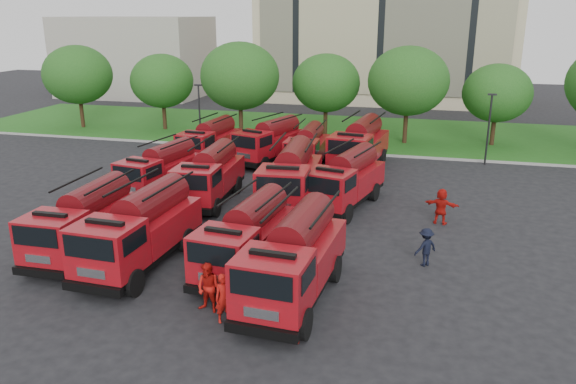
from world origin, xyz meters
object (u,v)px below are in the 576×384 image
firefighter_0 (225,321)px  fire_truck_0 (85,221)px  fire_truck_9 (270,141)px  fire_truck_10 (308,148)px  fire_truck_1 (141,229)px  fire_truck_8 (210,141)px  fire_truck_11 (359,145)px  fire_truck_2 (247,237)px  firefighter_1 (210,311)px  fire_truck_5 (210,175)px  firefighter_5 (440,224)px  fire_truck_4 (161,169)px  fire_truck_7 (346,180)px  fire_truck_6 (291,178)px  firefighter_2 (295,340)px  fire_truck_3 (294,258)px  firefighter_4 (129,241)px

firefighter_0 → fire_truck_0: bearing=116.5°
fire_truck_9 → fire_truck_10: (3.02, -1.00, -0.09)m
fire_truck_0 → fire_truck_9: size_ratio=0.96×
fire_truck_1 → fire_truck_10: 17.85m
fire_truck_8 → fire_truck_11: (10.95, 0.26, 0.24)m
firefighter_0 → fire_truck_9: bearing=65.0°
fire_truck_2 → firefighter_1: bearing=-89.1°
fire_truck_2 → fire_truck_5: size_ratio=0.99×
fire_truck_5 → firefighter_5: bearing=-5.4°
fire_truck_0 → fire_truck_4: size_ratio=1.02×
firefighter_5 → fire_truck_10: bearing=-34.2°
fire_truck_7 → fire_truck_6: bearing=-149.6°
firefighter_2 → fire_truck_8: bearing=39.6°
fire_truck_3 → firefighter_4: size_ratio=3.78×
fire_truck_11 → firefighter_2: size_ratio=4.19×
fire_truck_2 → firefighter_2: bearing=-50.6°
fire_truck_3 → firefighter_1: bearing=-143.6°
fire_truck_5 → firefighter_1: bearing=-71.7°
fire_truck_5 → fire_truck_9: bearing=81.9°
firefighter_1 → fire_truck_5: bearing=123.2°
firefighter_2 → firefighter_4: (-9.75, 6.39, 0.00)m
firefighter_0 → fire_truck_6: bearing=56.3°
fire_truck_0 → firefighter_2: bearing=-23.9°
fire_truck_4 → fire_truck_5: bearing=-4.8°
fire_truck_1 → fire_truck_2: bearing=10.0°
fire_truck_7 → firefighter_4: size_ratio=3.69×
fire_truck_10 → firefighter_5: (9.05, -9.18, -1.45)m
fire_truck_11 → fire_truck_0: bearing=-113.2°
fire_truck_0 → fire_truck_11: size_ratio=0.86×
fire_truck_3 → fire_truck_11: fire_truck_11 is taller
fire_truck_2 → fire_truck_4: 12.46m
firefighter_4 → fire_truck_5: bearing=-60.0°
fire_truck_1 → firefighter_4: 3.39m
fire_truck_10 → fire_truck_11: size_ratio=0.81×
fire_truck_1 → fire_truck_7: bearing=55.8°
firefighter_1 → fire_truck_6: bearing=101.2°
fire_truck_0 → fire_truck_4: fire_truck_0 is taller
firefighter_1 → fire_truck_0: bearing=165.8°
fire_truck_4 → fire_truck_10: (7.41, 7.77, -0.02)m
fire_truck_11 → firefighter_2: (0.66, -22.03, -1.74)m
fire_truck_11 → firefighter_1: fire_truck_11 is taller
fire_truck_2 → fire_truck_8: size_ratio=1.02×
fire_truck_0 → fire_truck_3: bearing=-10.7°
fire_truck_5 → fire_truck_6: 4.79m
fire_truck_5 → fire_truck_11: bearing=47.2°
fire_truck_3 → fire_truck_11: bearing=93.7°
fire_truck_0 → fire_truck_2: bearing=0.0°
fire_truck_9 → fire_truck_10: size_ratio=1.12×
fire_truck_11 → fire_truck_6: bearing=-99.6°
fire_truck_4 → fire_truck_8: bearing=98.7°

